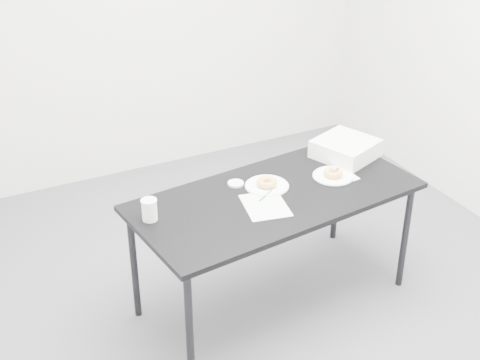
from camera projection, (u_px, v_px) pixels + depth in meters
name	position (u px, v px, depth m)	size (l,w,h in m)	color
floor	(250.00, 301.00, 4.15)	(4.00, 4.00, 0.00)	#4D4E53
wall_back	(130.00, 10.00, 5.06)	(4.00, 0.02, 2.70)	silver
table	(275.00, 203.00, 3.83)	(1.73, 0.96, 0.75)	black
scorecard	(265.00, 205.00, 3.69)	(0.23, 0.29, 0.00)	silver
logo_patch	(268.00, 194.00, 3.80)	(0.05, 0.05, 0.00)	green
pen	(266.00, 195.00, 3.78)	(0.01, 0.01, 0.14)	#0B824B
napkin	(340.00, 176.00, 3.99)	(0.17, 0.17, 0.00)	silver
plate_near	(333.00, 176.00, 3.98)	(0.24, 0.24, 0.01)	white
donut_near	(333.00, 173.00, 3.97)	(0.11, 0.11, 0.04)	#DB8945
plate_far	(267.00, 186.00, 3.88)	(0.26, 0.26, 0.01)	white
donut_far	(267.00, 182.00, 3.87)	(0.12, 0.12, 0.04)	#DB8945
coffee_cup	(149.00, 210.00, 3.54)	(0.08, 0.08, 0.12)	white
cup_lid	(236.00, 183.00, 3.90)	(0.09, 0.09, 0.01)	white
bakery_box	(346.00, 148.00, 4.20)	(0.34, 0.34, 0.11)	white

